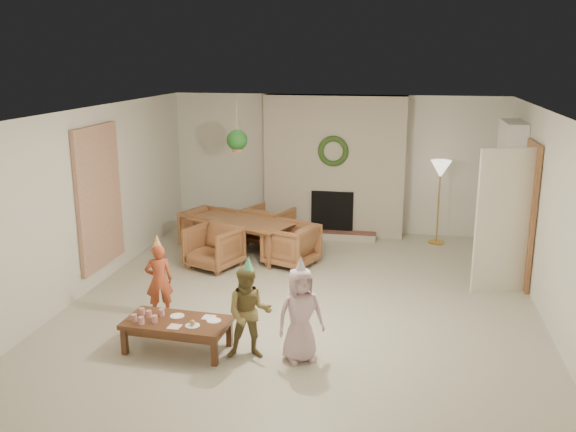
% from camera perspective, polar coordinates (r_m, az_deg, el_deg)
% --- Properties ---
extents(floor, '(7.00, 7.00, 0.00)m').
position_cam_1_polar(floor, '(8.34, 1.53, -7.78)').
color(floor, '#B7B29E').
rests_on(floor, ground).
extents(ceiling, '(7.00, 7.00, 0.00)m').
position_cam_1_polar(ceiling, '(7.74, 1.66, 9.59)').
color(ceiling, white).
rests_on(ceiling, wall_back).
extents(wall_back, '(7.00, 0.00, 7.00)m').
position_cam_1_polar(wall_back, '(11.35, 4.41, 4.80)').
color(wall_back, silver).
rests_on(wall_back, floor).
extents(wall_front, '(7.00, 0.00, 7.00)m').
position_cam_1_polar(wall_front, '(4.70, -5.29, -9.66)').
color(wall_front, silver).
rests_on(wall_front, floor).
extents(wall_left, '(0.00, 7.00, 7.00)m').
position_cam_1_polar(wall_left, '(8.91, -17.82, 1.42)').
color(wall_left, silver).
rests_on(wall_left, floor).
extents(wall_right, '(0.00, 7.00, 7.00)m').
position_cam_1_polar(wall_right, '(8.06, 23.16, -0.43)').
color(wall_right, silver).
rests_on(wall_right, floor).
extents(fireplace_mass, '(2.50, 0.40, 2.50)m').
position_cam_1_polar(fireplace_mass, '(11.15, 4.29, 4.63)').
color(fireplace_mass, '#4E1814').
rests_on(fireplace_mass, floor).
extents(fireplace_hearth, '(1.60, 0.30, 0.12)m').
position_cam_1_polar(fireplace_hearth, '(11.08, 3.97, -1.75)').
color(fireplace_hearth, '#5D2019').
rests_on(fireplace_hearth, floor).
extents(fireplace_firebox, '(0.75, 0.12, 0.75)m').
position_cam_1_polar(fireplace_firebox, '(11.14, 4.11, 0.42)').
color(fireplace_firebox, black).
rests_on(fireplace_firebox, floor).
extents(fireplace_wreath, '(0.54, 0.10, 0.54)m').
position_cam_1_polar(fireplace_wreath, '(10.88, 4.19, 5.98)').
color(fireplace_wreath, '#234218').
rests_on(fireplace_wreath, fireplace_mass).
extents(floor_lamp_base, '(0.27, 0.27, 0.03)m').
position_cam_1_polar(floor_lamp_base, '(11.09, 13.50, -2.36)').
color(floor_lamp_base, gold).
rests_on(floor_lamp_base, floor).
extents(floor_lamp_post, '(0.03, 0.03, 1.31)m').
position_cam_1_polar(floor_lamp_post, '(10.92, 13.71, 0.97)').
color(floor_lamp_post, gold).
rests_on(floor_lamp_post, floor).
extents(floor_lamp_shade, '(0.35, 0.35, 0.29)m').
position_cam_1_polar(floor_lamp_shade, '(10.80, 13.91, 4.22)').
color(floor_lamp_shade, beige).
rests_on(floor_lamp_shade, floor_lamp_post).
extents(bookshelf_carcass, '(0.30, 1.00, 2.20)m').
position_cam_1_polar(bookshelf_carcass, '(10.26, 19.59, 2.08)').
color(bookshelf_carcass, white).
rests_on(bookshelf_carcass, floor).
extents(bookshelf_shelf_a, '(0.30, 0.92, 0.03)m').
position_cam_1_polar(bookshelf_shelf_a, '(10.41, 19.18, -1.40)').
color(bookshelf_shelf_a, white).
rests_on(bookshelf_shelf_a, bookshelf_carcass).
extents(bookshelf_shelf_b, '(0.30, 0.92, 0.03)m').
position_cam_1_polar(bookshelf_shelf_b, '(10.31, 19.36, 0.74)').
color(bookshelf_shelf_b, white).
rests_on(bookshelf_shelf_b, bookshelf_carcass).
extents(bookshelf_shelf_c, '(0.30, 0.92, 0.03)m').
position_cam_1_polar(bookshelf_shelf_c, '(10.23, 19.55, 2.91)').
color(bookshelf_shelf_c, white).
rests_on(bookshelf_shelf_c, bookshelf_carcass).
extents(bookshelf_shelf_d, '(0.30, 0.92, 0.03)m').
position_cam_1_polar(bookshelf_shelf_d, '(10.16, 19.74, 5.12)').
color(bookshelf_shelf_d, white).
rests_on(bookshelf_shelf_d, bookshelf_carcass).
extents(books_row_lower, '(0.20, 0.40, 0.24)m').
position_cam_1_polar(books_row_lower, '(10.23, 19.25, -0.87)').
color(books_row_lower, maroon).
rests_on(books_row_lower, bookshelf_shelf_a).
extents(books_row_mid, '(0.20, 0.44, 0.24)m').
position_cam_1_polar(books_row_mid, '(10.33, 19.28, 1.56)').
color(books_row_mid, '#235A80').
rests_on(books_row_mid, bookshelf_shelf_b).
extents(books_row_upper, '(0.20, 0.36, 0.22)m').
position_cam_1_polar(books_row_upper, '(10.10, 19.58, 3.52)').
color(books_row_upper, '#A47323').
rests_on(books_row_upper, bookshelf_shelf_c).
extents(door_frame, '(0.05, 0.86, 2.04)m').
position_cam_1_polar(door_frame, '(9.24, 21.26, 0.11)').
color(door_frame, brown).
rests_on(door_frame, floor).
extents(door_leaf, '(0.77, 0.32, 2.00)m').
position_cam_1_polar(door_leaf, '(8.82, 19.26, -0.51)').
color(door_leaf, beige).
rests_on(door_leaf, floor).
extents(curtain_panel, '(0.06, 1.20, 2.00)m').
position_cam_1_polar(curtain_panel, '(9.07, -17.01, 1.70)').
color(curtain_panel, '#C8A98E').
rests_on(curtain_panel, wall_left).
extents(dining_table, '(1.92, 1.51, 0.59)m').
position_cam_1_polar(dining_table, '(10.10, -4.17, -1.99)').
color(dining_table, brown).
rests_on(dining_table, floor).
extents(dining_chair_near, '(0.92, 0.93, 0.66)m').
position_cam_1_polar(dining_chair_near, '(9.54, -6.86, -2.87)').
color(dining_chair_near, brown).
rests_on(dining_chair_near, floor).
extents(dining_chair_far, '(0.92, 0.93, 0.66)m').
position_cam_1_polar(dining_chair_far, '(10.67, -1.79, -0.87)').
color(dining_chair_far, brown).
rests_on(dining_chair_far, floor).
extents(dining_chair_left, '(0.93, 0.92, 0.66)m').
position_cam_1_polar(dining_chair_left, '(10.54, -7.41, -1.19)').
color(dining_chair_left, brown).
rests_on(dining_chair_left, floor).
extents(dining_chair_right, '(0.93, 0.92, 0.66)m').
position_cam_1_polar(dining_chair_right, '(9.58, 0.28, -2.67)').
color(dining_chair_right, brown).
rests_on(dining_chair_right, floor).
extents(hanging_plant_cord, '(0.01, 0.01, 0.70)m').
position_cam_1_polar(hanging_plant_cord, '(9.51, -4.75, 8.37)').
color(hanging_plant_cord, tan).
rests_on(hanging_plant_cord, ceiling).
extents(hanging_plant_pot, '(0.16, 0.16, 0.12)m').
position_cam_1_polar(hanging_plant_pot, '(9.55, -4.70, 6.28)').
color(hanging_plant_pot, '#AF5C38').
rests_on(hanging_plant_pot, hanging_plant_cord).
extents(hanging_plant_foliage, '(0.32, 0.32, 0.32)m').
position_cam_1_polar(hanging_plant_foliage, '(9.54, -4.72, 7.00)').
color(hanging_plant_foliage, '#18481A').
rests_on(hanging_plant_foliage, hanging_plant_pot).
extents(coffee_table_top, '(1.18, 0.65, 0.05)m').
position_cam_1_polar(coffee_table_top, '(7.00, -10.19, -9.65)').
color(coffee_table_top, '#512F1B').
rests_on(coffee_table_top, floor).
extents(coffee_table_apron, '(1.09, 0.55, 0.07)m').
position_cam_1_polar(coffee_table_apron, '(7.03, -10.17, -10.11)').
color(coffee_table_apron, '#512F1B').
rests_on(coffee_table_apron, floor).
extents(coffee_leg_fl, '(0.07, 0.07, 0.30)m').
position_cam_1_polar(coffee_leg_fl, '(7.11, -14.83, -11.12)').
color(coffee_leg_fl, '#512F1B').
rests_on(coffee_leg_fl, floor).
extents(coffee_leg_fr, '(0.07, 0.07, 0.30)m').
position_cam_1_polar(coffee_leg_fr, '(6.70, -6.79, -12.38)').
color(coffee_leg_fr, '#512F1B').
rests_on(coffee_leg_fr, floor).
extents(coffee_leg_bl, '(0.07, 0.07, 0.30)m').
position_cam_1_polar(coffee_leg_bl, '(7.48, -13.09, -9.66)').
color(coffee_leg_bl, '#512F1B').
rests_on(coffee_leg_bl, floor).
extents(coffee_leg_br, '(0.07, 0.07, 0.30)m').
position_cam_1_polar(coffee_leg_br, '(7.09, -5.42, -10.73)').
color(coffee_leg_br, '#512F1B').
rests_on(coffee_leg_br, floor).
extents(cup_a, '(0.07, 0.07, 0.08)m').
position_cam_1_polar(cup_a, '(7.05, -13.99, -9.10)').
color(cup_a, silver).
rests_on(cup_a, coffee_table_top).
extents(cup_b, '(0.07, 0.07, 0.08)m').
position_cam_1_polar(cup_b, '(7.19, -13.33, -8.56)').
color(cup_b, silver).
rests_on(cup_b, coffee_table_top).
extents(cup_c, '(0.07, 0.07, 0.08)m').
position_cam_1_polar(cup_c, '(6.97, -13.38, -9.35)').
color(cup_c, silver).
rests_on(cup_c, coffee_table_top).
extents(cup_d, '(0.07, 0.07, 0.08)m').
position_cam_1_polar(cup_d, '(7.11, -12.72, -8.81)').
color(cup_d, silver).
rests_on(cup_d, coffee_table_top).
extents(cup_e, '(0.07, 0.07, 0.08)m').
position_cam_1_polar(cup_e, '(6.97, -12.19, -9.26)').
color(cup_e, silver).
rests_on(cup_e, coffee_table_top).
extents(cup_f, '(0.07, 0.07, 0.08)m').
position_cam_1_polar(cup_f, '(7.12, -11.56, -8.72)').
color(cup_f, silver).
rests_on(cup_f, coffee_table_top).
extents(plate_a, '(0.17, 0.17, 0.01)m').
position_cam_1_polar(plate_a, '(7.09, -10.18, -9.05)').
color(plate_a, white).
rests_on(plate_a, coffee_table_top).
extents(plate_b, '(0.17, 0.17, 0.01)m').
position_cam_1_polar(plate_b, '(6.83, -8.79, -9.95)').
color(plate_b, white).
rests_on(plate_b, coffee_table_top).
extents(plate_c, '(0.17, 0.17, 0.01)m').
position_cam_1_polar(plate_c, '(6.92, -6.85, -9.55)').
color(plate_c, white).
rests_on(plate_c, coffee_table_top).
extents(food_scoop, '(0.07, 0.07, 0.06)m').
position_cam_1_polar(food_scoop, '(6.82, -8.81, -9.68)').
color(food_scoop, tan).
rests_on(food_scoop, plate_b).
extents(napkin_left, '(0.14, 0.14, 0.01)m').
position_cam_1_polar(napkin_left, '(6.84, -10.42, -10.00)').
color(napkin_left, '#F9B7C6').
rests_on(napkin_left, coffee_table_top).
extents(napkin_right, '(0.14, 0.14, 0.01)m').
position_cam_1_polar(napkin_right, '(7.01, -7.33, -9.24)').
color(napkin_right, '#F9B7C6').
rests_on(napkin_right, coffee_table_top).
extents(child_red, '(0.41, 0.35, 0.94)m').
position_cam_1_polar(child_red, '(7.88, -11.80, -5.82)').
color(child_red, '#A54023').
rests_on(child_red, floor).
extents(party_hat_red, '(0.14, 0.14, 0.18)m').
position_cam_1_polar(party_hat_red, '(7.72, -12.00, -2.28)').
color(party_hat_red, gold).
rests_on(party_hat_red, child_red).
extents(child_plaid, '(0.57, 0.48, 1.03)m').
position_cam_1_polar(child_plaid, '(6.68, -3.61, -8.92)').
color(child_plaid, '#994F29').
rests_on(child_plaid, floor).
extents(party_hat_plaid, '(0.14, 0.14, 0.17)m').
position_cam_1_polar(party_hat_plaid, '(6.48, -3.69, -4.44)').
color(party_hat_plaid, '#51BE74').
rests_on(party_hat_plaid, child_plaid).
extents(child_pink, '(0.60, 0.53, 1.04)m').
position_cam_1_polar(child_pink, '(6.62, 1.15, -9.08)').
color(child_pink, '#CEA5B1').
rests_on(child_pink, floor).
extents(party_hat_pink, '(0.17, 0.17, 0.19)m').
position_cam_1_polar(party_hat_pink, '(6.41, 1.18, -4.49)').
color(party_hat_pink, '#B4B3BA').
rests_on(party_hat_pink, child_pink).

